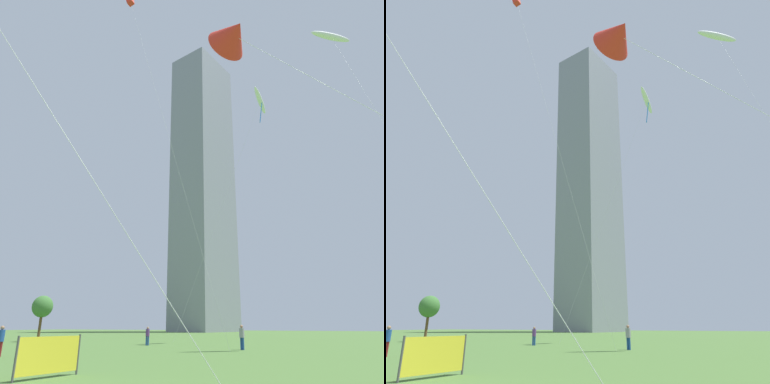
{
  "view_description": "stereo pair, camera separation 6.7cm",
  "coord_description": "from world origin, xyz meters",
  "views": [
    {
      "loc": [
        8.23,
        -7.69,
        1.78
      ],
      "look_at": [
        -1.25,
        11.24,
        9.69
      ],
      "focal_mm": 33.54,
      "sensor_mm": 36.0,
      "label": 1
    },
    {
      "loc": [
        8.29,
        -7.66,
        1.78
      ],
      "look_at": [
        -1.25,
        11.24,
        9.69
      ],
      "focal_mm": 33.54,
      "sensor_mm": 36.0,
      "label": 2
    }
  ],
  "objects": [
    {
      "name": "person_standing_1",
      "position": [
        -12.34,
        23.76,
        0.97
      ],
      "size": [
        0.37,
        0.37,
        1.69
      ],
      "rotation": [
        0.0,
        0.0,
        3.8
      ],
      "color": "#1E478C",
      "rests_on": "ground"
    },
    {
      "name": "person_standing_4",
      "position": [
        -1.91,
        21.39,
        1.06
      ],
      "size": [
        0.41,
        0.41,
        1.84
      ],
      "rotation": [
        0.0,
        0.0,
        5.88
      ],
      "color": "#1E478C",
      "rests_on": "ground"
    },
    {
      "name": "person_standing_5",
      "position": [
        -12.9,
        8.26,
        1.03
      ],
      "size": [
        0.4,
        0.4,
        1.78
      ],
      "rotation": [
        0.0,
        0.0,
        0.54
      ],
      "color": "maroon",
      "rests_on": "ground"
    },
    {
      "name": "kite_flying_0",
      "position": [
        5.16,
        1.6,
        11.19
      ],
      "size": [
        12.03,
        2.72,
        11.97
      ],
      "color": "silver",
      "rests_on": "ground"
    },
    {
      "name": "kite_flying_2",
      "position": [
        -2.09,
        33.8,
        30.78
      ],
      "size": [
        10.55,
        7.51,
        31.98
      ],
      "color": "silver",
      "rests_on": "ground"
    },
    {
      "name": "kite_flying_3",
      "position": [
        -10.32,
        14.65,
        34.03
      ],
      "size": [
        8.74,
        4.97,
        35.02
      ],
      "color": "silver",
      "rests_on": "ground"
    },
    {
      "name": "kite_flying_5",
      "position": [
        8.06,
        25.47,
        30.43
      ],
      "size": [
        8.07,
        11.54,
        30.86
      ],
      "color": "silver",
      "rests_on": "ground"
    },
    {
      "name": "park_tree_0",
      "position": [
        -28.66,
        25.15,
        3.93
      ],
      "size": [
        2.45,
        2.45,
        5.26
      ],
      "color": "brown",
      "rests_on": "ground"
    },
    {
      "name": "distant_highrise_0",
      "position": [
        -40.31,
        98.03,
        48.77
      ],
      "size": [
        17.66,
        21.96,
        97.55
      ],
      "primitive_type": "cube",
      "rotation": [
        0.0,
        0.0,
        -0.19
      ],
      "color": "gray",
      "rests_on": "ground"
    },
    {
      "name": "event_banner",
      "position": [
        -2.9,
        2.84,
        0.77
      ],
      "size": [
        0.37,
        2.74,
        1.46
      ],
      "color": "#4C4C4C",
      "rests_on": "ground"
    }
  ]
}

